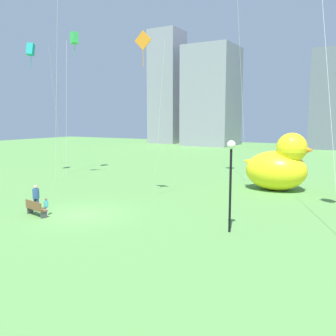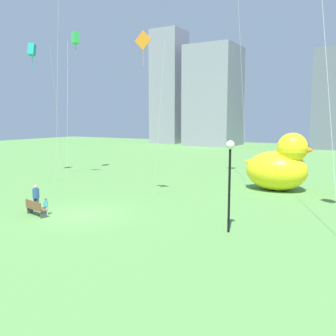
{
  "view_description": "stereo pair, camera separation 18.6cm",
  "coord_description": "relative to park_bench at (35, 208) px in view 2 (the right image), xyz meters",
  "views": [
    {
      "loc": [
        15.01,
        -15.95,
        5.69
      ],
      "look_at": [
        2.51,
        5.93,
        2.27
      ],
      "focal_mm": 39.22,
      "sensor_mm": 36.0,
      "label": 1
    },
    {
      "loc": [
        15.17,
        -15.86,
        5.69
      ],
      "look_at": [
        2.51,
        5.93,
        2.27
      ],
      "focal_mm": 39.22,
      "sensor_mm": 36.0,
      "label": 2
    }
  ],
  "objects": [
    {
      "name": "kite_orange",
      "position": [
        3.22,
        6.87,
        9.89
      ],
      "size": [
        2.23,
        1.65,
        11.49
      ],
      "color": "silver",
      "rests_on": "ground"
    },
    {
      "name": "person_child",
      "position": [
        0.39,
        0.46,
        0.08
      ],
      "size": [
        0.25,
        0.25,
        1.02
      ],
      "color": "silver",
      "rests_on": "ground"
    },
    {
      "name": "park_bench",
      "position": [
        0.0,
        0.0,
        0.0
      ],
      "size": [
        1.81,
        0.81,
        0.9
      ],
      "color": "brown",
      "rests_on": "ground"
    },
    {
      "name": "giant_inflatable_duck",
      "position": [
        10.48,
        14.99,
        1.48
      ],
      "size": [
        5.55,
        3.56,
        4.6
      ],
      "color": "yellow",
      "rests_on": "ground"
    },
    {
      "name": "kite_green",
      "position": [
        -9.86,
        14.01,
        13.09
      ],
      "size": [
        1.87,
        1.88,
        14.28
      ],
      "color": "silver",
      "rests_on": "ground"
    },
    {
      "name": "kite_teal",
      "position": [
        -12.32,
        10.69,
        11.7
      ],
      "size": [
        3.46,
        3.55,
        12.89
      ],
      "color": "silver",
      "rests_on": "ground"
    },
    {
      "name": "city_skyline",
      "position": [
        -8.43,
        60.42,
        9.97
      ],
      "size": [
        43.68,
        14.68,
        25.46
      ],
      "color": "gray",
      "rests_on": "ground"
    },
    {
      "name": "person_adult",
      "position": [
        -0.88,
        0.83,
        0.43
      ],
      "size": [
        0.4,
        0.4,
        1.64
      ],
      "color": "#38476B",
      "rests_on": "ground"
    },
    {
      "name": "ground_plane",
      "position": [
        2.15,
        1.6,
        -0.48
      ],
      "size": [
        140.0,
        140.0,
        0.0
      ],
      "primitive_type": "plane",
      "color": "#5A9247"
    },
    {
      "name": "lamppost",
      "position": [
        10.97,
        2.73,
        2.96
      ],
      "size": [
        0.44,
        0.44,
        4.63
      ],
      "color": "black",
      "rests_on": "ground"
    }
  ]
}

